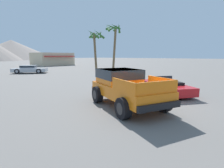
{
  "coord_description": "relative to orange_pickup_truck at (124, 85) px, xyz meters",
  "views": [
    {
      "loc": [
        -7.11,
        -4.68,
        2.46
      ],
      "look_at": [
        -0.37,
        1.16,
        1.02
      ],
      "focal_mm": 28.0,
      "sensor_mm": 36.0,
      "label": 1
    }
  ],
  "objects": [
    {
      "name": "storefront_building",
      "position": [
        17.81,
        36.84,
        0.6
      ],
      "size": [
        9.21,
        7.2,
        3.23
      ],
      "color": "beige",
      "rests_on": "ground_plane"
    },
    {
      "name": "orange_pickup_truck",
      "position": [
        0.0,
        0.0,
        0.0
      ],
      "size": [
        3.65,
        5.1,
        1.77
      ],
      "rotation": [
        0.0,
        0.0,
        -0.4
      ],
      "color": "orange",
      "rests_on": "ground_plane"
    },
    {
      "name": "parked_car_silver",
      "position": [
        4.25,
        20.11,
        -0.43
      ],
      "size": [
        4.62,
        4.33,
        1.12
      ],
      "rotation": [
        0.0,
        0.0,
        4.0
      ],
      "color": "#B7BABF",
      "rests_on": "ground_plane"
    },
    {
      "name": "palm_tree_tall",
      "position": [
        13.06,
        15.62,
        3.86
      ],
      "size": [
        2.68,
        2.59,
        6.52
      ],
      "color": "brown",
      "rests_on": "ground_plane"
    },
    {
      "name": "palm_tree_short",
      "position": [
        14.95,
        13.4,
        4.63
      ],
      "size": [
        2.74,
        2.77,
        7.48
      ],
      "color": "brown",
      "rests_on": "ground_plane"
    },
    {
      "name": "red_convertible_car",
      "position": [
        4.02,
        -0.39,
        -0.59
      ],
      "size": [
        3.92,
        4.46,
        1.1
      ],
      "rotation": [
        0.0,
        0.0,
        -0.63
      ],
      "color": "red",
      "rests_on": "ground_plane"
    },
    {
      "name": "ground_plane",
      "position": [
        0.25,
        -0.46,
        -1.02
      ],
      "size": [
        320.0,
        320.0,
        0.0
      ],
      "primitive_type": "plane",
      "color": "slate"
    }
  ]
}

